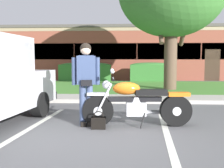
# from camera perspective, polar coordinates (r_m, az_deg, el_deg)

# --- Properties ---
(ground_plane) EXTENTS (140.00, 140.00, 0.00)m
(ground_plane) POSITION_cam_1_polar(r_m,az_deg,el_deg) (4.95, 1.37, -10.74)
(ground_plane) COLOR #565659
(curb_strip) EXTENTS (60.00, 0.20, 0.12)m
(curb_strip) POSITION_cam_1_polar(r_m,az_deg,el_deg) (8.46, 2.11, -3.72)
(curb_strip) COLOR #ADA89E
(curb_strip) RESTS_ON ground
(concrete_walk) EXTENTS (60.00, 1.50, 0.08)m
(concrete_walk) POSITION_cam_1_polar(r_m,az_deg,el_deg) (9.30, 2.21, -3.05)
(concrete_walk) COLOR #ADA89E
(concrete_walk) RESTS_ON ground
(grass_lawn) EXTENTS (60.00, 6.85, 0.06)m
(grass_lawn) POSITION_cam_1_polar(r_m,az_deg,el_deg) (13.45, 2.49, -0.60)
(grass_lawn) COLOR #478433
(grass_lawn) RESTS_ON ground
(stall_stripe_0) EXTENTS (0.42, 4.40, 0.01)m
(stall_stripe_0) POSITION_cam_1_polar(r_m,az_deg,el_deg) (5.48, -17.75, -9.36)
(stall_stripe_0) COLOR silver
(stall_stripe_0) RESTS_ON ground
(stall_stripe_1) EXTENTS (0.42, 4.40, 0.01)m
(stall_stripe_1) POSITION_cam_1_polar(r_m,az_deg,el_deg) (5.19, 11.56, -10.03)
(stall_stripe_1) COLOR silver
(stall_stripe_1) RESTS_ON ground
(motorcycle) EXTENTS (2.24, 0.82, 1.18)m
(motorcycle) POSITION_cam_1_polar(r_m,az_deg,el_deg) (5.49, 6.31, -4.04)
(motorcycle) COLOR black
(motorcycle) RESTS_ON ground
(rider_person) EXTENTS (0.56, 0.35, 1.70)m
(rider_person) POSITION_cam_1_polar(r_m,az_deg,el_deg) (5.47, -5.62, 1.32)
(rider_person) COLOR black
(rider_person) RESTS_ON ground
(handbag) EXTENTS (0.28, 0.13, 0.36)m
(handbag) POSITION_cam_1_polar(r_m,az_deg,el_deg) (5.28, -2.91, -8.10)
(handbag) COLOR black
(handbag) RESTS_ON ground
(hedge_left) EXTENTS (3.31, 0.90, 1.24)m
(hedge_left) POSITION_cam_1_polar(r_m,az_deg,el_deg) (17.29, -5.77, 2.69)
(hedge_left) COLOR #336B2D
(hedge_left) RESTS_ON ground
(hedge_center_left) EXTENTS (2.63, 0.90, 1.24)m
(hedge_center_left) POSITION_cam_1_polar(r_m,az_deg,el_deg) (17.16, 8.29, 2.65)
(hedge_center_left) COLOR #336B2D
(hedge_center_left) RESTS_ON ground
(brick_building) EXTENTS (25.37, 11.96, 3.80)m
(brick_building) POSITION_cam_1_polar(r_m,az_deg,el_deg) (24.01, 4.81, 6.33)
(brick_building) COLOR brown
(brick_building) RESTS_ON ground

